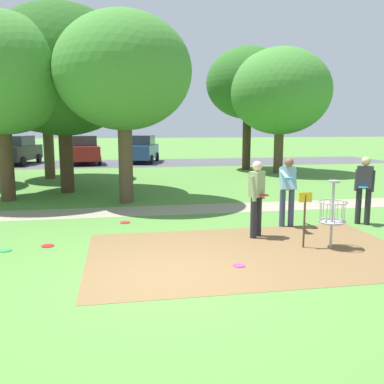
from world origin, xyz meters
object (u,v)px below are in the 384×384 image
Objects in this scene: tree_far_right at (0,74)px; parked_car_center_left at (83,150)px; frisbee_scattered_a at (5,250)px; parked_car_center_right at (141,149)px; frisbee_scattered_b at (239,265)px; tree_mid_left at (123,72)px; player_waiting_right at (364,186)px; frisbee_mid_grass at (125,222)px; tree_near_left at (62,71)px; player_foreground_watching at (288,187)px; tree_mid_right at (45,88)px; tree_far_left at (248,83)px; frisbee_far_right at (48,246)px; tree_near_right at (280,92)px; player_waiting_left at (257,194)px; parked_car_leftmost at (17,150)px; disc_golf_basket at (329,212)px.

tree_far_right is 13.88m from parked_car_center_left.
frisbee_scattered_a is 20.12m from parked_car_center_right.
parked_car_center_right is at bearing 78.98° from frisbee_scattered_a.
frisbee_scattered_b is 7.99m from tree_mid_left.
frisbee_mid_grass is at bearing 168.50° from player_waiting_right.
parked_car_center_left is at bearing 113.97° from player_waiting_right.
parked_car_center_left is at bearing 99.63° from tree_mid_left.
player_foreground_watching is at bearing -47.53° from tree_near_left.
tree_mid_left is 7.74m from tree_mid_right.
parked_car_center_right is at bearing 134.69° from tree_far_left.
frisbee_mid_grass is (-3.93, 1.10, -0.98)m from player_foreground_watching.
player_foreground_watching is at bearing -15.57° from frisbee_mid_grass.
player_foreground_watching is at bearing 176.85° from player_waiting_right.
tree_mid_left is at bearing 87.87° from frisbee_mid_grass.
frisbee_scattered_a is (-0.78, -0.19, 0.00)m from frisbee_far_right.
tree_near_right is at bearing 41.73° from tree_mid_left.
player_waiting_right is at bearing -39.77° from tree_near_left.
frisbee_mid_grass is at bearing -46.47° from tree_far_right.
tree_far_left is at bearing 57.96° from frisbee_far_right.
frisbee_far_right and frisbee_scattered_b have the same top height.
frisbee_scattered_b is at bearing -108.03° from tree_far_left.
tree_far_right is (-2.14, 5.79, 4.08)m from frisbee_far_right.
tree_near_right is at bearing -48.31° from parked_car_center_right.
frisbee_far_right is (-1.62, -1.83, 0.00)m from frisbee_mid_grass.
tree_near_left reaches higher than parked_car_center_right.
frisbee_scattered_a is 1.06× the size of frisbee_scattered_b.
tree_far_right is (-1.75, -1.44, -0.31)m from tree_near_left.
parked_car_center_left is (0.05, 19.42, 0.91)m from frisbee_scattered_a.
frisbee_far_right is at bearing -172.49° from player_foreground_watching.
frisbee_scattered_a is (-5.27, -0.12, -0.96)m from player_waiting_left.
frisbee_scattered_a is 20.16m from parked_car_leftmost.
parked_car_center_right is (-2.61, 20.65, 0.17)m from disc_golf_basket.
tree_near_left is 0.99× the size of tree_far_left.
tree_near_left reaches higher than parked_car_center_left.
frisbee_mid_grass is 0.04× the size of tree_mid_left.
parked_car_center_left and parked_car_center_right have the same top height.
tree_near_right reaches higher than tree_mid_right.
tree_mid_left reaches higher than player_foreground_watching.
parked_car_center_right is (-4.48, 18.92, -0.05)m from player_waiting_right.
player_foreground_watching is at bearing 52.53° from frisbee_scattered_b.
parked_car_leftmost is at bearing 112.18° from tree_mid_right.
tree_near_right is at bearing 78.63° from player_waiting_right.
frisbee_scattered_b is at bearing -68.83° from tree_mid_right.
frisbee_scattered_b is 15.12m from tree_mid_right.
parked_car_leftmost is at bearing 101.80° from frisbee_scattered_a.
tree_near_right is at bearing 50.58° from frisbee_far_right.
frisbee_scattered_b is 0.04× the size of tree_mid_right.
parked_car_center_right is (-1.43, 19.61, -0.05)m from player_waiting_left.
tree_mid_left reaches higher than player_waiting_left.
tree_far_right reaches higher than parked_car_center_left.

